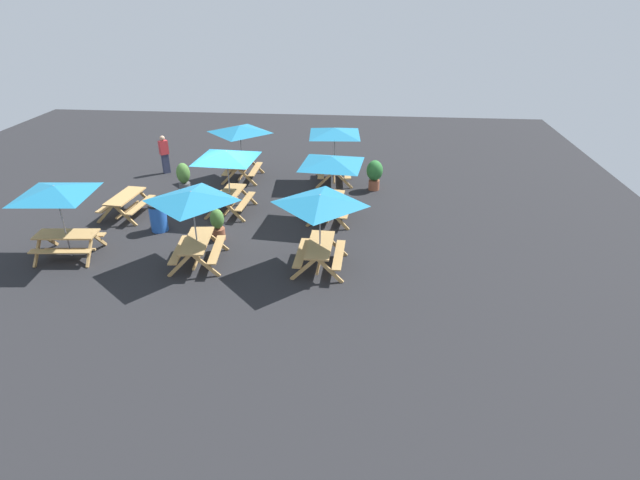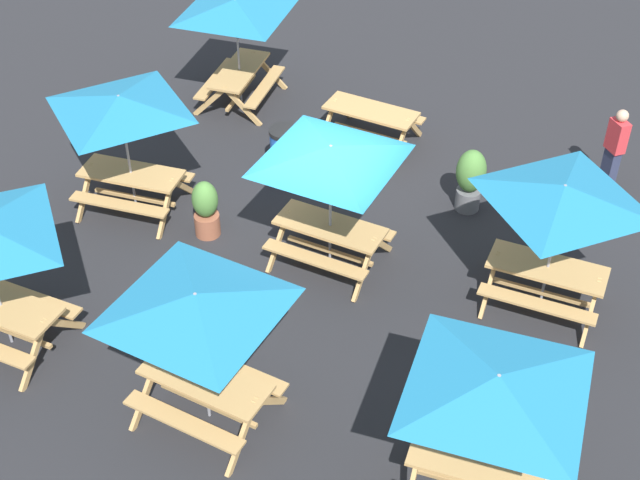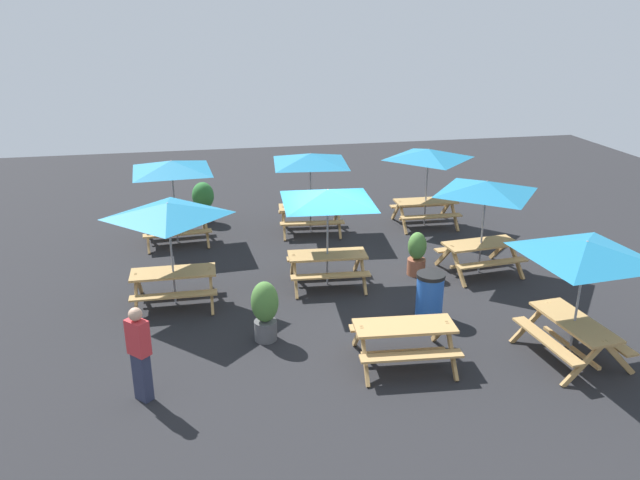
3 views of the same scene
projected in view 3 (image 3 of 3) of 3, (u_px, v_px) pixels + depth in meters
The scene contains 14 objects.
ground_plane at pixel (341, 285), 14.55m from camera, with size 31.52×31.52×0.00m, color #232326.
picnic_table_0 at pixel (428, 160), 17.91m from camera, with size 2.05×2.05×2.34m.
picnic_table_1 at pixel (168, 217), 12.96m from camera, with size 2.01×2.01×2.34m.
picnic_table_2 at pixel (404, 335), 11.19m from camera, with size 1.90×1.66×0.81m.
picnic_table_3 at pixel (585, 258), 10.85m from camera, with size 2.82×2.82×2.34m.
picnic_table_4 at pixel (328, 203), 13.92m from camera, with size 2.82×2.82×2.34m.
picnic_table_5 at pixel (310, 164), 17.37m from camera, with size 2.81×2.81×2.34m.
picnic_table_6 at pixel (486, 194), 14.59m from camera, with size 2.19×2.19×2.34m.
picnic_table_7 at pixel (172, 172), 16.54m from camera, with size 2.82×2.82×2.34m.
trash_bin_blue at pixel (430, 295), 12.89m from camera, with size 0.59×0.59×0.98m.
potted_plant_0 at pixel (203, 199), 18.67m from camera, with size 0.65×0.65×1.22m.
potted_plant_1 at pixel (265, 309), 11.94m from camera, with size 0.53×0.53×1.22m.
potted_plant_2 at pixel (417, 254), 14.96m from camera, with size 0.44×0.44×1.08m.
person_standing at pixel (140, 352), 10.01m from camera, with size 0.41×0.41×1.67m.
Camera 3 is at (3.07, 12.93, 6.06)m, focal length 35.00 mm.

